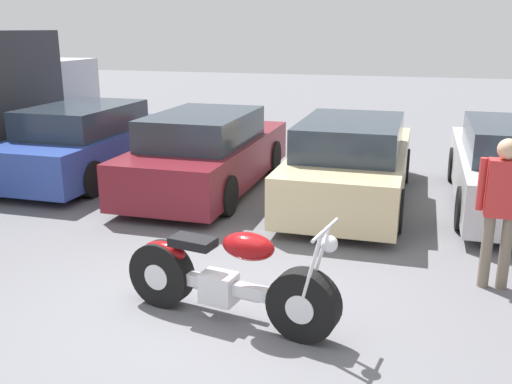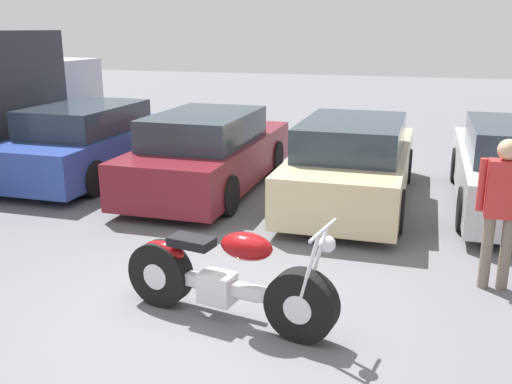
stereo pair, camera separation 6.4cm
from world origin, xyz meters
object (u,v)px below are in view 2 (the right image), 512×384
Objects in this scene: motorcycle at (225,279)px; parked_car_blue at (93,142)px; parked_car_maroon at (210,153)px; parked_car_champagne at (353,163)px; person_standing at (502,202)px.

motorcycle is 6.39m from parked_car_blue.
parked_car_maroon and parked_car_champagne have the same top height.
parked_car_maroon is at bearing 112.84° from motorcycle.
parked_car_champagne is (2.50, -0.06, 0.00)m from parked_car_maroon.
parked_car_champagne reaches higher than motorcycle.
person_standing is at bearing 30.28° from motorcycle.
motorcycle is at bearing -149.72° from person_standing.
parked_car_blue is at bearing 132.90° from motorcycle.
motorcycle is at bearing -47.10° from parked_car_blue.
motorcycle is 0.50× the size of parked_car_maroon.
parked_car_blue is 5.01m from parked_car_champagne.
parked_car_blue is 1.00× the size of parked_car_maroon.
parked_car_maroon is at bearing 146.81° from person_standing.
parked_car_blue is 1.00× the size of parked_car_champagne.
motorcycle is 4.39m from parked_car_champagne.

